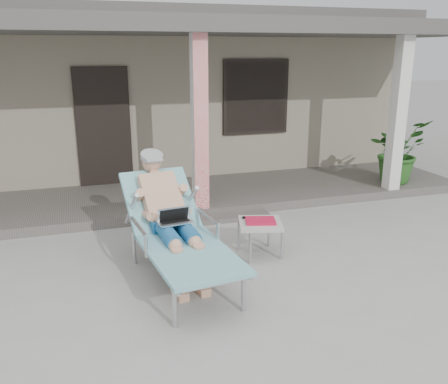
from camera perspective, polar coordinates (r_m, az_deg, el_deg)
name	(u,v)px	position (r m, az deg, el deg)	size (l,w,h in m)	color
ground	(248,275)	(5.63, 2.88, -9.92)	(60.00, 60.00, 0.00)	#9E9E99
house	(152,88)	(11.38, -8.62, 12.22)	(10.40, 5.40, 3.30)	gray
porch_deck	(188,196)	(8.28, -4.30, -0.52)	(10.00, 2.00, 0.15)	#605B56
porch_overhang	(186,32)	(7.86, -4.65, 18.60)	(10.00, 2.30, 2.85)	silver
porch_step	(206,220)	(7.24, -2.19, -3.38)	(2.00, 0.30, 0.07)	#605B56
lounger	(172,202)	(5.37, -6.25, -1.18)	(1.07, 2.26, 1.43)	#B7B7BC
side_table	(260,225)	(6.01, 4.39, -4.00)	(0.65, 0.65, 0.48)	#B3B3AE
potted_palm	(398,151)	(9.36, 20.15, 4.64)	(1.04, 0.90, 1.16)	#26591E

